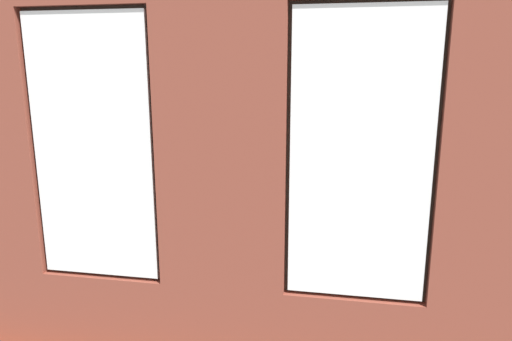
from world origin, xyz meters
TOP-DOWN VIEW (x-y plane):
  - ground_plane at (0.00, 0.00)m, footprint 6.21×5.73m
  - brick_wall_with_windows at (-0.00, 2.48)m, footprint 5.61×0.30m
  - white_wall_right at (2.75, 0.20)m, footprint 0.10×4.73m
  - couch_by_window at (0.34, 1.84)m, footprint 2.04×0.87m
  - couch_left at (-2.10, -0.08)m, footprint 0.99×2.03m
  - coffee_table at (0.40, 0.23)m, footprint 1.50×0.72m
  - cup_ceramic at (-0.02, 0.10)m, footprint 0.09×0.09m
  - table_plant_small at (0.40, 0.23)m, footprint 0.11×0.11m
  - remote_silver at (0.28, 0.33)m, footprint 0.16×0.15m
  - media_console at (2.45, 0.45)m, footprint 1.12×0.42m
  - tv_flatscreen at (2.45, 0.45)m, footprint 1.01×0.20m
  - papasan_chair at (0.54, -1.72)m, footprint 1.14×1.14m
  - potted_plant_between_couches at (-1.13, 1.79)m, footprint 0.48×0.48m
  - potted_plant_corner_far_left at (-2.25, 1.93)m, footprint 1.15×1.13m
  - potted_plant_near_tv at (1.91, 1.47)m, footprint 0.73×0.71m
  - potted_plant_foreground_right at (2.15, -1.82)m, footprint 0.65×0.65m
  - potted_plant_mid_room_small at (-0.58, -0.41)m, footprint 0.31×0.31m
  - potted_plant_beside_window_right at (1.96, 1.94)m, footprint 1.00×1.00m
  - potted_plant_corner_near_left at (-2.26, -1.86)m, footprint 0.65×0.68m
  - potted_plant_by_left_couch at (-1.70, -1.52)m, footprint 0.37×0.37m

SIDE VIEW (x-z plane):
  - ground_plane at x=0.00m, z-range -0.10..0.00m
  - media_console at x=2.45m, z-range 0.00..0.59m
  - couch_by_window at x=0.34m, z-range -0.07..0.73m
  - couch_left at x=-2.10m, z-range -0.07..0.73m
  - potted_plant_mid_room_small at x=-0.58m, z-range 0.09..0.62m
  - coffee_table at x=0.40m, z-range 0.17..0.63m
  - potted_plant_by_left_couch at x=-1.70m, z-range 0.11..0.71m
  - potted_plant_between_couches at x=-1.13m, z-range 0.09..0.79m
  - papasan_chair at x=0.54m, z-range 0.10..0.80m
  - remote_silver at x=0.28m, z-range 0.46..0.48m
  - cup_ceramic at x=-0.02m, z-range 0.46..0.56m
  - table_plant_small at x=0.40m, z-range 0.47..0.65m
  - potted_plant_corner_near_left at x=-2.26m, z-range -0.03..1.22m
  - potted_plant_foreground_right at x=2.15m, z-range 0.16..1.16m
  - potted_plant_corner_far_left at x=-2.25m, z-range -0.02..1.41m
  - potted_plant_near_tv at x=1.91m, z-range 0.18..1.38m
  - potted_plant_beside_window_right at x=1.96m, z-range 0.12..1.70m
  - tv_flatscreen at x=2.45m, z-range 0.59..1.26m
  - brick_wall_with_windows at x=0.00m, z-range -0.04..3.07m
  - white_wall_right at x=2.75m, z-range 0.00..3.12m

